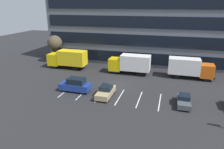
# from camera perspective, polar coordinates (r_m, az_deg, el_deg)

# --- Properties ---
(ground_plane) EXTENTS (120.00, 120.00, 0.00)m
(ground_plane) POSITION_cam_1_polar(r_m,az_deg,el_deg) (33.65, 1.48, -3.13)
(ground_plane) COLOR #262628
(office_building) EXTENTS (38.37, 13.56, 14.40)m
(office_building) POSITION_cam_1_polar(r_m,az_deg,el_deg) (49.07, 7.05, 12.43)
(office_building) COLOR slate
(office_building) RESTS_ON ground_plane
(lot_markings) EXTENTS (14.14, 5.40, 0.01)m
(lot_markings) POSITION_cam_1_polar(r_m,az_deg,el_deg) (30.12, -0.47, -5.86)
(lot_markings) COLOR silver
(lot_markings) RESTS_ON ground_plane
(box_truck_yellow) EXTENTS (7.83, 2.59, 3.63)m
(box_truck_yellow) POSITION_cam_1_polar(r_m,az_deg,el_deg) (39.00, 5.02, 3.10)
(box_truck_yellow) COLOR yellow
(box_truck_yellow) RESTS_ON ground_plane
(box_truck_yellow_all) EXTENTS (8.05, 2.66, 3.73)m
(box_truck_yellow_all) POSITION_cam_1_polar(r_m,az_deg,el_deg) (43.17, -12.05, 4.38)
(box_truck_yellow_all) COLOR yellow
(box_truck_yellow_all) RESTS_ON ground_plane
(box_truck_orange) EXTENTS (7.72, 2.56, 3.58)m
(box_truck_orange) POSITION_cam_1_polar(r_m,az_deg,el_deg) (38.91, 20.58, 1.85)
(box_truck_orange) COLOR #D85914
(box_truck_orange) RESTS_ON ground_plane
(sedan_tan) EXTENTS (1.86, 4.43, 1.59)m
(sedan_tan) POSITION_cam_1_polar(r_m,az_deg,el_deg) (29.70, -1.73, -4.67)
(sedan_tan) COLOR tan
(sedan_tan) RESTS_ON ground_plane
(sedan_charcoal) EXTENTS (1.65, 3.94, 1.41)m
(sedan_charcoal) POSITION_cam_1_polar(r_m,az_deg,el_deg) (28.81, 19.14, -6.74)
(sedan_charcoal) COLOR #474C51
(sedan_charcoal) RESTS_ON ground_plane
(suv_navy) EXTENTS (4.64, 1.97, 2.10)m
(suv_navy) POSITION_cam_1_polar(r_m,az_deg,el_deg) (31.77, -9.95, -2.83)
(suv_navy) COLOR navy
(suv_navy) RESTS_ON ground_plane
(bare_tree) EXTENTS (3.23, 3.23, 6.05)m
(bare_tree) POSITION_cam_1_polar(r_m,az_deg,el_deg) (48.00, -15.45, 8.40)
(bare_tree) COLOR #473323
(bare_tree) RESTS_ON ground_plane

